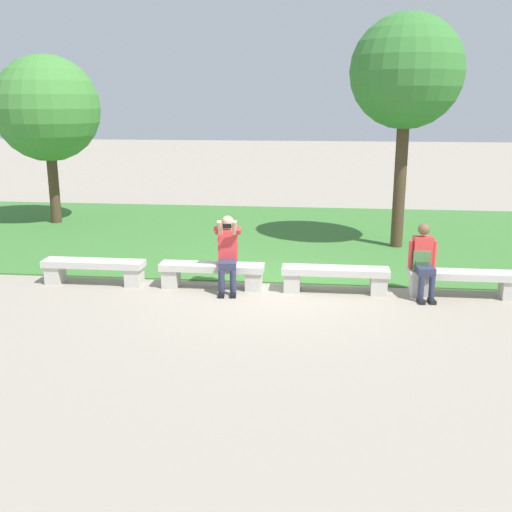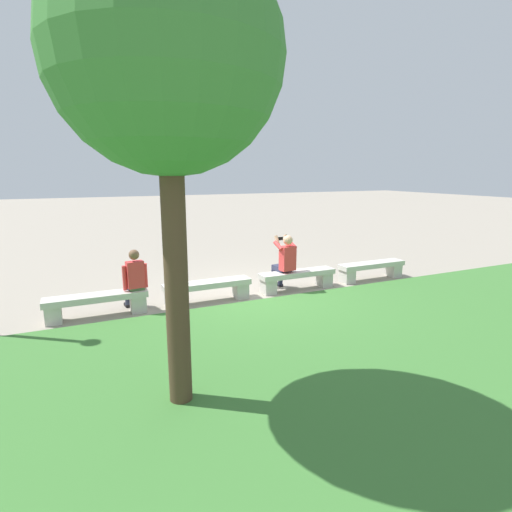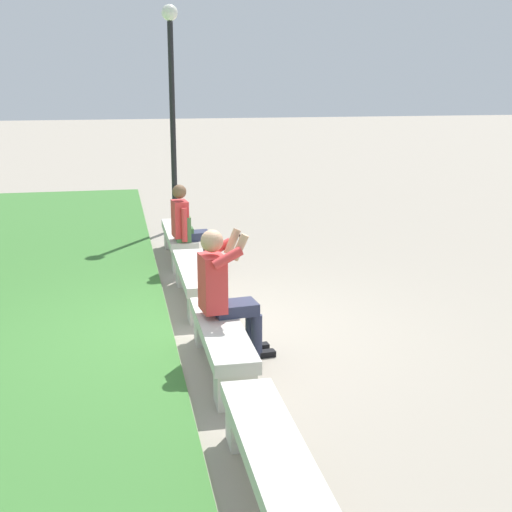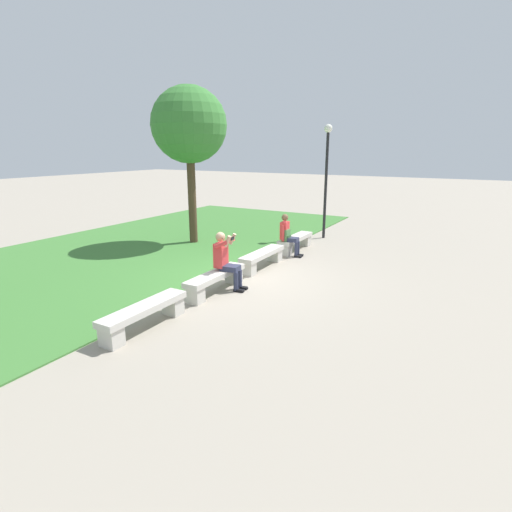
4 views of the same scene
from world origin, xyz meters
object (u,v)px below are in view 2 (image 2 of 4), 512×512
(bench_mid, at_px, (208,288))
(bench_far, at_px, (97,302))
(person_photographer, at_px, (285,260))
(person_distant, at_px, (134,278))
(backpack, at_px, (136,281))
(bench_near, at_px, (297,277))
(tree_behind_wall, at_px, (167,59))
(bench_main, at_px, (371,268))

(bench_mid, height_order, bench_far, same)
(person_photographer, xyz_separation_m, person_distant, (3.37, 0.01, -0.06))
(backpack, bearing_deg, person_photographer, -178.84)
(bench_near, bearing_deg, person_distant, -1.03)
(bench_near, bearing_deg, tree_behind_wall, 43.68)
(person_distant, relative_size, tree_behind_wall, 0.25)
(bench_near, bearing_deg, person_photographer, -14.25)
(person_distant, bearing_deg, bench_main, 179.36)
(bench_main, relative_size, person_photographer, 1.41)
(bench_near, xyz_separation_m, tree_behind_wall, (3.64, 3.48, 3.53))
(bench_main, bearing_deg, bench_far, 0.00)
(bench_far, distance_m, person_photographer, 4.11)
(bench_main, distance_m, tree_behind_wall, 7.66)
(bench_far, distance_m, tree_behind_wall, 5.01)
(bench_mid, xyz_separation_m, person_photographer, (-1.89, -0.08, 0.44))
(person_photographer, bearing_deg, person_distant, 0.19)
(bench_main, bearing_deg, person_distant, -0.64)
(bench_mid, height_order, person_distant, person_distant)
(bench_main, distance_m, bench_mid, 4.39)
(bench_mid, height_order, backpack, backpack)
(bench_far, bearing_deg, tree_behind_wall, 102.09)
(person_photographer, relative_size, tree_behind_wall, 0.26)
(bench_near, distance_m, person_photographer, 0.54)
(bench_main, height_order, bench_near, same)
(bench_far, relative_size, person_photographer, 1.41)
(bench_main, height_order, bench_far, same)
(person_photographer, relative_size, person_distant, 1.05)
(tree_behind_wall, bearing_deg, bench_near, -136.32)
(person_photographer, distance_m, person_distant, 3.37)
(bench_far, bearing_deg, person_photographer, -178.92)
(backpack, bearing_deg, bench_far, 0.71)
(bench_main, height_order, tree_behind_wall, tree_behind_wall)
(backpack, relative_size, tree_behind_wall, 0.08)
(backpack, bearing_deg, bench_main, 179.91)
(bench_far, bearing_deg, bench_near, 180.00)
(bench_far, relative_size, backpack, 4.36)
(bench_near, bearing_deg, backpack, -0.15)
(bench_mid, bearing_deg, person_photographer, -177.66)
(bench_main, relative_size, bench_mid, 1.00)
(bench_near, relative_size, person_distant, 1.48)
(tree_behind_wall, bearing_deg, person_distant, -89.56)
(bench_main, height_order, person_distant, person_distant)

